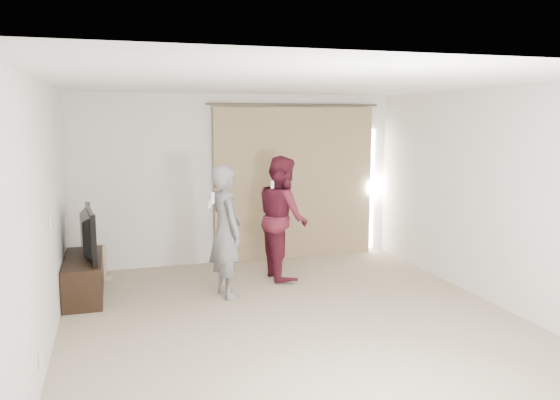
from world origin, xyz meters
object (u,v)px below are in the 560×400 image
Objects in this scene: person_woman at (283,217)px; person_man at (226,231)px; tv_console at (84,277)px; tv at (81,233)px.

person_man is at bearing -147.53° from person_woman.
person_man is at bearing -16.14° from tv_console.
person_man is (1.73, -0.50, 0.58)m from tv_console.
tv_console is at bearing -0.00° from tv.
person_man is (1.73, -0.50, 0.02)m from tv.
person_woman reaches higher than person_man.
tv_console is 1.19× the size of tv.
person_man is at bearing -111.64° from tv.
tv reaches higher than tv_console.
person_woman reaches higher than tv_console.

